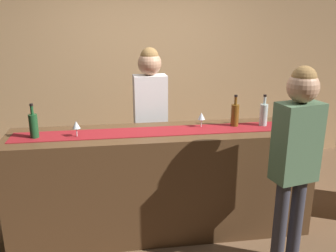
{
  "coord_description": "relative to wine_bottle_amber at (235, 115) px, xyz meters",
  "views": [
    {
      "loc": [
        -0.4,
        -3.11,
        2.05
      ],
      "look_at": [
        0.06,
        0.0,
        1.07
      ],
      "focal_mm": 39.06,
      "sensor_mm": 36.0,
      "label": 1
    }
  ],
  "objects": [
    {
      "name": "wine_glass_near_customer",
      "position": [
        -0.32,
        0.01,
        -0.01
      ],
      "size": [
        0.07,
        0.07,
        0.14
      ],
      "color": "silver",
      "rests_on": "bar_counter"
    },
    {
      "name": "bartender",
      "position": [
        -0.75,
        0.52,
        -0.07
      ],
      "size": [
        0.35,
        0.24,
        1.72
      ],
      "rotation": [
        0.0,
        0.0,
        3.19
      ],
      "color": "#26262B",
      "rests_on": "ground"
    },
    {
      "name": "wine_bottle_amber",
      "position": [
        0.0,
        0.0,
        0.0
      ],
      "size": [
        0.07,
        0.07,
        0.3
      ],
      "color": "brown",
      "rests_on": "bar_counter"
    },
    {
      "name": "wine_glass_mid_counter",
      "position": [
        -1.45,
        -0.1,
        -0.01
      ],
      "size": [
        0.07,
        0.07,
        0.14
      ],
      "color": "silver",
      "rests_on": "bar_counter"
    },
    {
      "name": "counter_runner_cloth",
      "position": [
        -0.7,
        -0.06,
        -0.11
      ],
      "size": [
        2.63,
        0.28,
        0.01
      ],
      "primitive_type": "cube",
      "color": "maroon",
      "rests_on": "bar_counter"
    },
    {
      "name": "wine_bottle_clear",
      "position": [
        0.27,
        -0.03,
        0.0
      ],
      "size": [
        0.07,
        0.07,
        0.3
      ],
      "color": "#B2C6C1",
      "rests_on": "bar_counter"
    },
    {
      "name": "ground_plane",
      "position": [
        -0.7,
        -0.06,
        -1.13
      ],
      "size": [
        10.0,
        10.0,
        0.0
      ],
      "primitive_type": "plane",
      "color": "brown"
    },
    {
      "name": "customer_sipping",
      "position": [
        0.26,
        -0.72,
        -0.09
      ],
      "size": [
        0.38,
        0.27,
        1.68
      ],
      "rotation": [
        0.0,
        0.0,
        0.22
      ],
      "color": "#33333D",
      "rests_on": "ground"
    },
    {
      "name": "back_wall",
      "position": [
        -0.7,
        1.84,
        0.32
      ],
      "size": [
        6.0,
        0.12,
        2.9
      ],
      "primitive_type": "cube",
      "color": "tan",
      "rests_on": "ground"
    },
    {
      "name": "wine_bottle_green",
      "position": [
        -1.8,
        -0.08,
        0.0
      ],
      "size": [
        0.07,
        0.07,
        0.3
      ],
      "color": "#194723",
      "rests_on": "bar_counter"
    },
    {
      "name": "bar_counter",
      "position": [
        -0.7,
        -0.06,
        -0.62
      ],
      "size": [
        2.77,
        0.6,
        1.02
      ],
      "primitive_type": "cube",
      "color": "#543821",
      "rests_on": "ground"
    }
  ]
}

